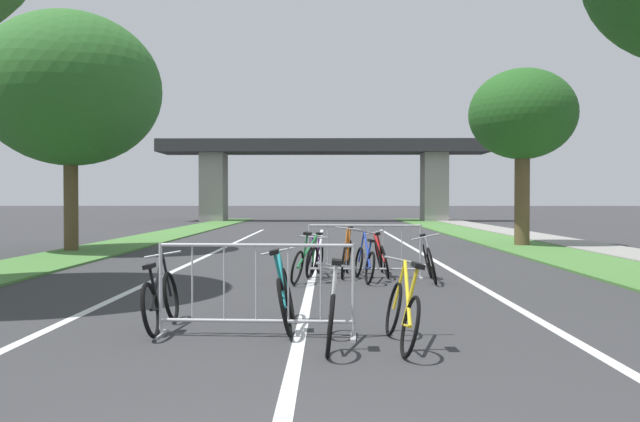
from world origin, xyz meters
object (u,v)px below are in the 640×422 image
bicycle_green_9 (305,263)px  bicycle_red_3 (381,257)px  bicycle_purple_7 (315,258)px  bicycle_blue_1 (365,263)px  bicycle_black_0 (161,300)px  bicycle_orange_8 (347,256)px  bicycle_teal_2 (285,297)px  crowd_barrier_nearest (256,291)px  bicycle_white_5 (331,313)px  crowd_barrier_second (365,252)px  tree_left_cypress_far (70,90)px  tree_right_maple_mid (523,116)px  bicycle_yellow_4 (402,312)px  bicycle_silver_6 (429,261)px

bicycle_green_9 → bicycle_red_3: bearing=48.8°
bicycle_purple_7 → bicycle_blue_1: bearing=148.8°
bicycle_black_0 → bicycle_green_9: bearing=69.2°
bicycle_red_3 → bicycle_orange_8: size_ratio=0.97×
bicycle_green_9 → bicycle_purple_7: bearing=94.7°
bicycle_teal_2 → bicycle_red_3: size_ratio=1.00×
bicycle_teal_2 → bicycle_purple_7: 5.35m
crowd_barrier_nearest → bicycle_red_3: 6.19m
bicycle_purple_7 → bicycle_black_0: bearing=82.7°
bicycle_white_5 → bicycle_green_9: size_ratio=0.99×
bicycle_teal_2 → crowd_barrier_second: bearing=74.5°
tree_left_cypress_far → tree_right_maple_mid: size_ratio=1.21×
bicycle_purple_7 → bicycle_orange_8: size_ratio=0.89×
tree_left_cypress_far → bicycle_blue_1: 11.52m
bicycle_teal_2 → bicycle_purple_7: (0.25, 5.34, -0.03)m
bicycle_red_3 → bicycle_yellow_4: size_ratio=1.05×
bicycle_red_3 → crowd_barrier_second: bearing=-131.3°
bicycle_white_5 → bicycle_purple_7: bicycle_white_5 is taller
crowd_barrier_nearest → bicycle_teal_2: bearing=59.1°
bicycle_white_5 → bicycle_teal_2: bearing=120.6°
crowd_barrier_nearest → bicycle_red_3: (1.89, 5.89, -0.15)m
crowd_barrier_nearest → bicycle_green_9: 4.86m
bicycle_yellow_4 → bicycle_orange_8: (-0.40, 6.27, 0.03)m
bicycle_blue_1 → bicycle_white_5: 5.49m
bicycle_black_0 → bicycle_green_9: 4.70m
crowd_barrier_nearest → bicycle_green_9: (0.38, 4.84, -0.16)m
tree_right_maple_mid → crowd_barrier_nearest: 16.22m
bicycle_red_3 → bicycle_black_0: bearing=-120.7°
crowd_barrier_second → bicycle_red_3: 0.58m
crowd_barrier_nearest → bicycle_black_0: size_ratio=1.36×
tree_right_maple_mid → bicycle_silver_6: size_ratio=3.46×
crowd_barrier_nearest → bicycle_blue_1: (1.50, 4.99, -0.17)m
bicycle_red_3 → bicycle_purple_7: bicycle_red_3 is taller
bicycle_black_0 → bicycle_purple_7: bicycle_black_0 is taller
bicycle_red_3 → bicycle_purple_7: 1.34m
bicycle_black_0 → bicycle_blue_1: (2.67, 4.58, -0.00)m
bicycle_green_9 → bicycle_black_0: bearing=-95.4°
bicycle_blue_1 → bicycle_green_9: (-1.11, -0.15, 0.01)m
crowd_barrier_nearest → crowd_barrier_second: same height
tree_right_maple_mid → bicycle_white_5: (-6.32, -14.52, -3.92)m
tree_right_maple_mid → bicycle_teal_2: (-6.86, -13.57, -3.90)m
bicycle_white_5 → bicycle_blue_1: bearing=84.0°
tree_left_cypress_far → bicycle_white_5: (7.60, -12.17, -4.41)m
tree_left_cypress_far → bicycle_green_9: 10.84m
bicycle_green_9 → bicycle_teal_2: bearing=-77.1°
bicycle_black_0 → bicycle_teal_2: 1.48m
bicycle_black_0 → bicycle_silver_6: bearing=48.0°
bicycle_yellow_4 → bicycle_orange_8: bicycle_orange_8 is taller
tree_left_cypress_far → bicycle_silver_6: (9.46, -6.77, -4.38)m
tree_left_cypress_far → bicycle_purple_7: tree_left_cypress_far is taller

